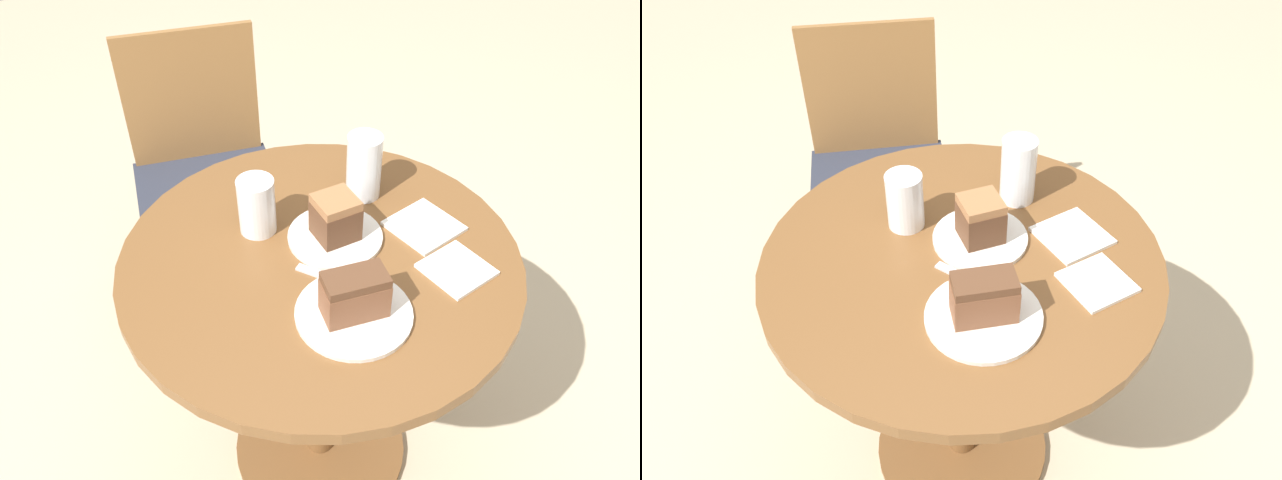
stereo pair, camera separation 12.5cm
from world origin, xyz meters
TOP-DOWN VIEW (x-y plane):
  - ground_plane at (0.00, 0.00)m, footprint 8.00×8.00m
  - table at (0.00, 0.00)m, footprint 0.83×0.83m
  - chair at (-0.00, 0.81)m, footprint 0.51×0.48m
  - plate_near at (0.05, 0.03)m, footprint 0.20×0.20m
  - plate_far at (-0.02, -0.18)m, footprint 0.22×0.22m
  - cake_slice_near at (0.05, 0.03)m, footprint 0.08×0.08m
  - cake_slice_far at (-0.02, -0.18)m, footprint 0.13×0.08m
  - glass_lemonade at (0.18, 0.14)m, footprint 0.08×0.08m
  - glass_water at (-0.08, 0.13)m, footprint 0.08×0.08m
  - napkin_stack at (0.24, -0.03)m, footprint 0.16×0.16m
  - fork at (-0.01, -0.08)m, footprint 0.11×0.14m
  - napkin_side at (0.22, -0.17)m, footprint 0.14×0.14m

SIDE VIEW (x-z plane):
  - ground_plane at x=0.00m, z-range 0.00..0.00m
  - chair at x=0.00m, z-range 0.02..0.89m
  - table at x=0.00m, z-range 0.18..0.93m
  - fork at x=-0.01m, z-range 0.75..0.75m
  - napkin_stack at x=0.24m, z-range 0.75..0.76m
  - napkin_side at x=0.22m, z-range 0.75..0.76m
  - plate_near at x=0.05m, z-range 0.75..0.76m
  - plate_far at x=-0.02m, z-range 0.75..0.76m
  - glass_water at x=-0.08m, z-range 0.74..0.87m
  - cake_slice_far at x=-0.02m, z-range 0.76..0.85m
  - cake_slice_near at x=0.05m, z-range 0.76..0.86m
  - glass_lemonade at x=0.18m, z-range 0.74..0.89m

